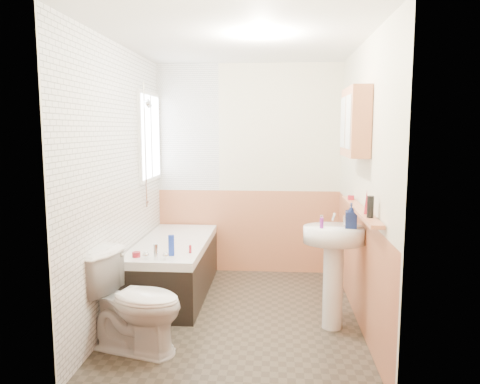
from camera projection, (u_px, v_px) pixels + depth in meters
The scene contains 26 objects.
floor at pixel (239, 315), 4.39m from camera, with size 2.80×2.80×0.00m, color #302A22.
ceiling at pixel (239, 40), 4.06m from camera, with size 2.80×2.80×0.00m, color white.
wall_back at pixel (248, 170), 5.62m from camera, with size 2.20×0.02×2.50m, color #ECE5C3.
wall_front at pixel (220, 210), 2.83m from camera, with size 2.20×0.02×2.50m, color #ECE5C3.
wall_left at pixel (119, 182), 4.31m from camera, with size 0.02×2.80×2.50m, color #ECE5C3.
wall_right at pixel (363, 184), 4.14m from camera, with size 0.02×2.80×2.50m, color #ECE5C3.
wainscot_right at pixel (358, 266), 4.24m from camera, with size 0.01×2.80×1.00m, color #CA7C53.
wainscot_front at pixel (221, 326), 2.95m from camera, with size 2.20×0.01×1.00m, color #CA7C53.
wainscot_back at pixel (248, 231), 5.70m from camera, with size 2.20×0.01×1.00m, color #CA7C53.
tile_cladding_left at pixel (121, 182), 4.31m from camera, with size 0.01×2.80×2.50m, color white.
tile_return_back at pixel (188, 128), 5.58m from camera, with size 0.75×0.01×1.50m, color white.
window at pixel (150, 137), 5.19m from camera, with size 0.03×0.79×0.99m.
bathtub at pixel (174, 266), 4.94m from camera, with size 0.70×1.65×0.72m.
shower_riser at pixel (146, 136), 4.92m from camera, with size 0.11×0.09×1.31m.
toilet at pixel (134, 302), 3.66m from camera, with size 0.45×0.80×0.78m, color white.
sink at pixel (334, 256), 4.04m from camera, with size 0.53×0.43×1.02m.
pine_shelf at pixel (360, 210), 3.92m from camera, with size 0.10×1.44×0.03m, color #CA7C53.
medicine_cabinet at pixel (355, 122), 4.04m from camera, with size 0.17×0.66×0.59m.
foam_can at pixel (370, 207), 3.48m from camera, with size 0.05×0.05×0.16m, color black.
green_bottle at pixel (367, 202), 3.63m from camera, with size 0.04×0.04×0.19m, color maroon.
black_jar at pixel (351, 197), 4.39m from camera, with size 0.06×0.06×0.04m, color maroon.
soap_bottle at pixel (351, 222), 3.95m from camera, with size 0.10×0.21×0.10m, color navy.
clear_bottle at pixel (322, 223), 3.94m from camera, with size 0.03×0.03×0.09m, color purple.
blue_gel at pixel (171, 245), 4.30m from camera, with size 0.05×0.03×0.19m, color #19339E.
cream_jar at pixel (136, 255), 4.27m from camera, with size 0.07×0.07×0.05m, color maroon.
orange_bottle at pixel (190, 249), 4.41m from camera, with size 0.02×0.02×0.07m, color maroon.
Camera 1 is at (0.34, -4.18, 1.74)m, focal length 35.00 mm.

